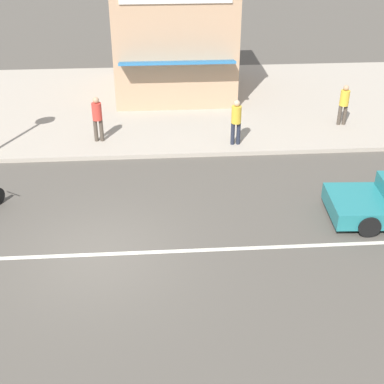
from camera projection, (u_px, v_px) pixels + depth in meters
The scene contains 7 objects.
ground_plane at pixel (100, 254), 13.48m from camera, with size 160.00×160.00×0.00m, color #544F47.
lane_centre_stripe at pixel (100, 254), 13.48m from camera, with size 50.40×0.14×0.01m, color silver.
kerb_strip at pixel (119, 105), 22.37m from camera, with size 68.00×10.00×0.15m, color #ADA393.
pedestrian_mid_kerb at pixel (344, 102), 19.92m from camera, with size 0.34×0.34×1.55m.
pedestrian_by_shop at pixel (236, 119), 18.37m from camera, with size 0.34×0.34×1.62m.
pedestrian_far_end at pixel (97, 116), 18.60m from camera, with size 0.34×0.34×1.63m.
shopfront_mid_block at pixel (174, 34), 22.54m from camera, with size 5.01×5.76×4.91m.
Camera 1 is at (1.57, -11.01, 8.13)m, focal length 50.00 mm.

